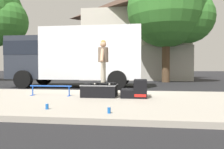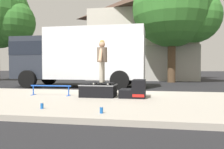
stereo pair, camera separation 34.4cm
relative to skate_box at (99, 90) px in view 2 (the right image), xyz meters
name	(u,v)px [view 2 (the right image)]	position (x,y,z in m)	size (l,w,h in m)	color
ground_plane	(123,92)	(0.43, 2.49, -0.32)	(140.00, 140.00, 0.00)	black
sidewalk_slab	(109,101)	(0.43, -0.51, -0.26)	(50.00, 5.00, 0.12)	#A8A093
skate_box	(99,90)	(0.00, 0.00, 0.00)	(1.08, 0.79, 0.38)	black
kicker_ramp	(135,90)	(1.14, 0.00, 0.02)	(0.77, 0.79, 0.54)	black
grind_rail	(51,88)	(-1.61, 0.02, 0.04)	(1.39, 0.28, 0.33)	blue
skateboard	(102,83)	(0.12, -0.01, 0.23)	(0.81, 0.40, 0.07)	black
skater_kid	(102,57)	(0.12, -0.01, 1.02)	(0.32, 0.68, 1.32)	#B7AD99
soda_can	(101,110)	(0.67, -2.53, -0.14)	(0.07, 0.07, 0.13)	#1959B2
soda_can_b	(42,106)	(-0.72, -2.27, -0.14)	(0.07, 0.07, 0.13)	#1959B2
box_truck	(79,55)	(-2.21, 4.69, 1.38)	(6.91, 2.63, 3.05)	white
street_tree_main	(177,10)	(3.33, 9.59, 4.81)	(6.14, 5.58, 8.09)	brown
house_behind	(143,35)	(0.73, 15.00, 3.92)	(9.54, 8.22, 8.40)	beige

